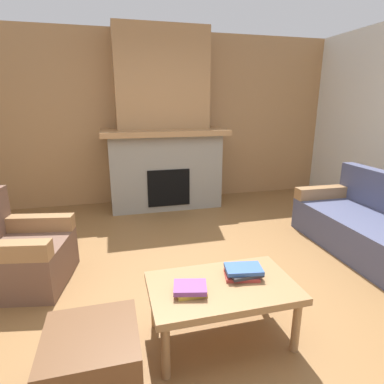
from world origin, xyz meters
TOP-DOWN VIEW (x-y plane):
  - ground at (0.00, 0.00)m, footprint 9.00×9.00m
  - wall_back_wood_panel at (0.00, 3.00)m, footprint 6.00×0.12m
  - fireplace at (0.00, 2.62)m, footprint 1.90×0.82m
  - couch at (1.96, 0.33)m, footprint 0.88×1.82m
  - armchair at (-1.70, 0.61)m, footprint 0.89×0.89m
  - coffee_table at (-0.13, -0.53)m, footprint 1.00×0.60m
  - ottoman at (-0.99, -0.76)m, footprint 0.52×0.52m
  - book_stack_near_edge at (-0.37, -0.57)m, footprint 0.24×0.21m
  - book_stack_center at (0.04, -0.47)m, footprint 0.29×0.22m

SIDE VIEW (x-z plane):
  - ground at x=0.00m, z-range 0.00..0.00m
  - ottoman at x=-0.99m, z-range 0.00..0.40m
  - couch at x=1.96m, z-range -0.14..0.71m
  - armchair at x=-1.70m, z-range -0.13..0.72m
  - coffee_table at x=-0.13m, z-range 0.16..0.59m
  - book_stack_near_edge at x=-0.37m, z-range 0.43..0.49m
  - book_stack_center at x=0.04m, z-range 0.43..0.50m
  - fireplace at x=0.00m, z-range -0.19..2.51m
  - wall_back_wood_panel at x=0.00m, z-range 0.00..2.70m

